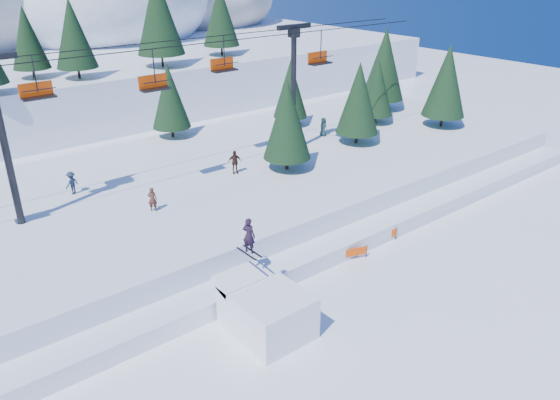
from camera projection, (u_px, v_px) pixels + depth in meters
ground at (324, 343)px, 27.27m from camera, size 160.00×160.00×0.00m
mid_shelf at (155, 203)px, 39.53m from camera, size 70.00×22.00×2.50m
berm at (234, 268)px, 32.72m from camera, size 70.00×6.00×1.10m
jump_kicker at (266, 308)px, 27.77m from camera, size 3.42×4.67×5.82m
chairlift at (152, 92)px, 36.57m from camera, size 46.69×3.21×10.28m
conifer_stand at (178, 121)px, 39.76m from camera, size 62.25×17.18×8.48m
distant_skiers at (91, 196)px, 35.56m from camera, size 36.36×6.86×1.83m
banner_near at (347, 254)px, 34.33m from camera, size 2.71×0.97×0.90m
banner_far at (379, 236)px, 36.41m from camera, size 2.77×0.77×0.90m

